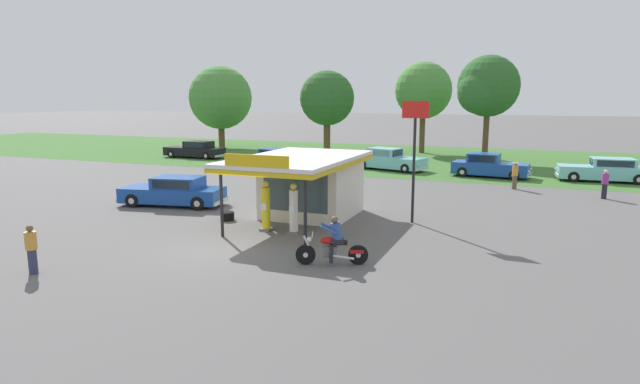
% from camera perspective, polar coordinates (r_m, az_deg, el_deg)
% --- Properties ---
extents(ground_plane, '(300.00, 300.00, 0.00)m').
position_cam_1_polar(ground_plane, '(19.18, -10.29, -5.94)').
color(ground_plane, '#5B5959').
extents(grass_verge_strip, '(120.00, 24.00, 0.01)m').
position_cam_1_polar(grass_verge_strip, '(46.91, 9.57, 3.60)').
color(grass_verge_strip, '#3D6B2D').
rests_on(grass_verge_strip, ground).
extents(service_station_kiosk, '(4.36, 7.32, 3.25)m').
position_cam_1_polar(service_station_kiosk, '(23.43, -1.18, 1.23)').
color(service_station_kiosk, silver).
rests_on(service_station_kiosk, ground).
extents(gas_pump_nearside, '(0.44, 0.44, 2.01)m').
position_cam_1_polar(gas_pump_nearside, '(21.18, -5.82, -1.72)').
color(gas_pump_nearside, slate).
rests_on(gas_pump_nearside, ground).
extents(gas_pump_offside, '(0.44, 0.44, 1.99)m').
position_cam_1_polar(gas_pump_offside, '(20.66, -2.85, -2.01)').
color(gas_pump_offside, slate).
rests_on(gas_pump_offside, ground).
extents(motorcycle_with_rider, '(2.19, 1.02, 1.58)m').
position_cam_1_polar(motorcycle_with_rider, '(16.91, 1.42, -5.67)').
color(motorcycle_with_rider, black).
rests_on(motorcycle_with_rider, ground).
extents(featured_classic_sedan, '(5.38, 2.70, 1.43)m').
position_cam_1_polar(featured_classic_sedan, '(27.00, -15.44, -0.01)').
color(featured_classic_sedan, '#19479E').
rests_on(featured_classic_sedan, ground).
extents(parked_car_back_row_centre, '(5.66, 2.94, 1.43)m').
position_cam_1_polar(parked_car_back_row_centre, '(39.95, -4.30, 3.53)').
color(parked_car_back_row_centre, '#19479E').
rests_on(parked_car_back_row_centre, ground).
extents(parked_car_back_row_left, '(5.17, 2.28, 1.56)m').
position_cam_1_polar(parked_car_back_row_left, '(37.14, 17.69, 2.64)').
color(parked_car_back_row_left, '#19479E').
rests_on(parked_car_back_row_left, ground).
extents(parked_car_back_row_centre_left, '(5.62, 1.97, 1.46)m').
position_cam_1_polar(parked_car_back_row_centre_left, '(47.85, -13.26, 4.40)').
color(parked_car_back_row_centre_left, black).
rests_on(parked_car_back_row_centre_left, ground).
extents(parked_car_back_row_far_left, '(5.67, 3.26, 1.57)m').
position_cam_1_polar(parked_car_back_row_far_left, '(39.23, 7.40, 3.43)').
color(parked_car_back_row_far_left, '#7AC6D1').
rests_on(parked_car_back_row_far_left, ground).
extents(parked_car_back_row_right, '(5.63, 2.30, 1.49)m').
position_cam_1_polar(parked_car_back_row_right, '(37.98, 28.29, 2.05)').
color(parked_car_back_row_right, '#7AC6D1').
rests_on(parked_car_back_row_right, ground).
extents(bystander_admiring_sedan, '(0.34, 0.34, 1.51)m').
position_cam_1_polar(bystander_admiring_sedan, '(18.19, -28.58, -5.36)').
color(bystander_admiring_sedan, '#2D3351').
rests_on(bystander_admiring_sedan, ground).
extents(bystander_standing_back_lot, '(0.34, 0.34, 1.55)m').
position_cam_1_polar(bystander_standing_back_lot, '(31.45, 28.28, 0.81)').
color(bystander_standing_back_lot, black).
rests_on(bystander_standing_back_lot, ground).
extents(bystander_chatting_near_pumps, '(0.34, 0.34, 1.55)m').
position_cam_1_polar(bystander_chatting_near_pumps, '(32.65, 20.20, 1.72)').
color(bystander_chatting_near_pumps, brown).
rests_on(bystander_chatting_near_pumps, ground).
extents(tree_oak_far_right, '(4.93, 5.16, 8.59)m').
position_cam_1_polar(tree_oak_far_right, '(45.33, 17.41, 10.63)').
color(tree_oak_far_right, brown).
rests_on(tree_oak_far_right, ground).
extents(tree_oak_distant_spare, '(5.08, 5.08, 7.69)m').
position_cam_1_polar(tree_oak_distant_spare, '(50.34, 0.67, 9.92)').
color(tree_oak_distant_spare, brown).
rests_on(tree_oak_distant_spare, ground).
extents(tree_oak_right, '(6.43, 6.43, 8.39)m').
position_cam_1_polar(tree_oak_right, '(56.19, -10.65, 9.81)').
color(tree_oak_right, brown).
rests_on(tree_oak_right, ground).
extents(tree_oak_far_left, '(5.30, 5.30, 8.52)m').
position_cam_1_polar(tree_oak_far_left, '(51.40, 11.13, 10.51)').
color(tree_oak_far_left, brown).
rests_on(tree_oak_far_left, ground).
extents(roadside_pole_sign, '(1.10, 0.12, 5.11)m').
position_cam_1_polar(roadside_pole_sign, '(22.43, 10.12, 5.40)').
color(roadside_pole_sign, black).
rests_on(roadside_pole_sign, ground).
extents(spare_tire_stack, '(0.60, 0.60, 0.36)m').
position_cam_1_polar(spare_tire_stack, '(23.35, -9.93, -2.56)').
color(spare_tire_stack, black).
rests_on(spare_tire_stack, ground).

